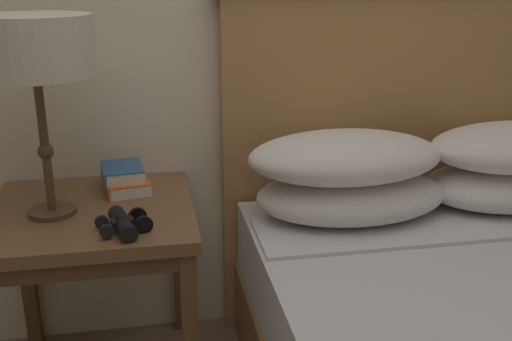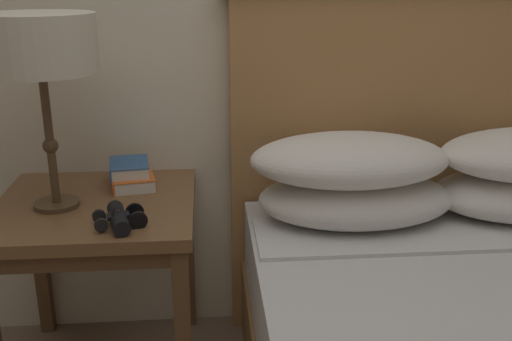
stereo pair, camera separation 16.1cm
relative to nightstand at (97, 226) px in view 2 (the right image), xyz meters
The scene contains 5 objects.
nightstand is the anchor object (origin of this frame).
table_lamp 0.54m from the nightstand, 165.14° to the right, with size 0.31×0.31×0.54m.
book_on_nightstand 0.19m from the nightstand, 55.28° to the left, with size 0.16×0.20×0.04m.
book_stacked_on_top 0.21m from the nightstand, 58.68° to the left, with size 0.14×0.17×0.04m.
binoculars_pair 0.23m from the nightstand, 62.53° to the right, with size 0.15×0.16×0.05m.
Camera 2 is at (-0.16, -0.91, 1.24)m, focal length 42.00 mm.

